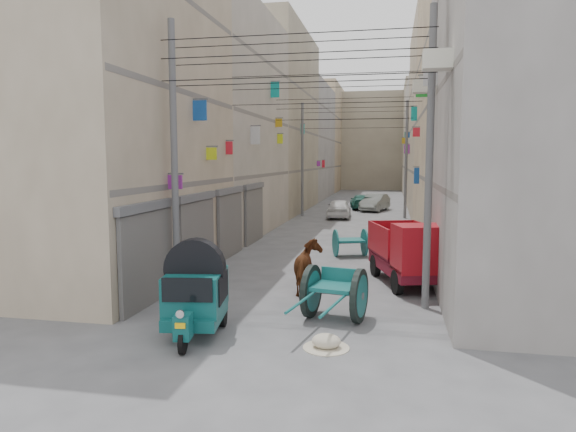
% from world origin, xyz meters
% --- Properties ---
extents(ground, '(140.00, 140.00, 0.00)m').
position_xyz_m(ground, '(0.00, 0.00, 0.00)').
color(ground, '#4E4E51').
rests_on(ground, ground).
extents(building_row_left, '(8.00, 62.00, 14.00)m').
position_xyz_m(building_row_left, '(-8.00, 34.13, 6.46)').
color(building_row_left, '#BBA88E').
rests_on(building_row_left, ground).
extents(building_row_right, '(8.00, 62.00, 14.00)m').
position_xyz_m(building_row_right, '(8.00, 34.13, 6.46)').
color(building_row_right, '#9B9691').
rests_on(building_row_right, ground).
extents(end_cap_building, '(22.00, 10.00, 13.00)m').
position_xyz_m(end_cap_building, '(0.00, 66.00, 6.50)').
color(end_cap_building, tan).
rests_on(end_cap_building, ground).
extents(shutters_left, '(0.18, 14.40, 2.88)m').
position_xyz_m(shutters_left, '(-3.92, 10.38, 1.49)').
color(shutters_left, '#515156').
rests_on(shutters_left, ground).
extents(signboards, '(8.22, 40.52, 5.67)m').
position_xyz_m(signboards, '(-0.01, 21.66, 3.43)').
color(signboards, '#164B9C').
rests_on(signboards, ground).
extents(ac_units, '(0.70, 6.55, 3.35)m').
position_xyz_m(ac_units, '(3.65, 7.67, 7.43)').
color(ac_units, silver).
rests_on(ac_units, ground).
extents(utility_poles, '(7.40, 22.20, 8.00)m').
position_xyz_m(utility_poles, '(0.00, 17.00, 4.00)').
color(utility_poles, '#5B5B5D').
rests_on(utility_poles, ground).
extents(overhead_cables, '(7.40, 22.52, 1.12)m').
position_xyz_m(overhead_cables, '(0.00, 14.40, 6.77)').
color(overhead_cables, black).
rests_on(overhead_cables, ground).
extents(auto_rickshaw, '(1.63, 2.49, 1.70)m').
position_xyz_m(auto_rickshaw, '(-1.74, 2.77, 1.00)').
color(auto_rickshaw, black).
rests_on(auto_rickshaw, ground).
extents(tonga_cart, '(1.67, 3.16, 1.35)m').
position_xyz_m(tonga_cart, '(1.29, 4.49, 0.71)').
color(tonga_cart, black).
rests_on(tonga_cart, ground).
extents(mini_truck, '(2.67, 4.05, 2.10)m').
position_xyz_m(mini_truck, '(3.33, 8.28, 1.00)').
color(mini_truck, black).
rests_on(mini_truck, ground).
extents(second_cart, '(1.58, 1.49, 1.14)m').
position_xyz_m(second_cart, '(0.99, 13.16, 0.61)').
color(second_cart, '#145B5A').
rests_on(second_cart, ground).
extents(feed_sack, '(0.62, 0.50, 0.31)m').
position_xyz_m(feed_sack, '(1.33, 2.48, 0.16)').
color(feed_sack, beige).
rests_on(feed_sack, ground).
extents(horse, '(1.06, 1.94, 1.57)m').
position_xyz_m(horse, '(0.22, 7.00, 0.78)').
color(horse, brown).
rests_on(horse, ground).
extents(distant_car_white, '(1.73, 3.96, 1.33)m').
position_xyz_m(distant_car_white, '(-0.88, 27.31, 0.66)').
color(distant_car_white, white).
rests_on(distant_car_white, ground).
extents(distant_car_grey, '(2.40, 4.28, 1.34)m').
position_xyz_m(distant_car_grey, '(1.41, 32.77, 0.67)').
color(distant_car_grey, slate).
rests_on(distant_car_grey, ground).
extents(distant_car_green, '(2.18, 4.26, 1.18)m').
position_xyz_m(distant_car_green, '(0.24, 34.17, 0.59)').
color(distant_car_green, '#1F5C4E').
rests_on(distant_car_green, ground).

